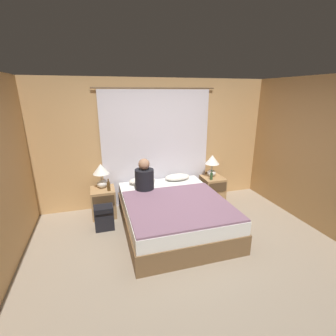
# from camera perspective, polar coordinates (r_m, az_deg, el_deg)

# --- Properties ---
(ground_plane) EXTENTS (16.00, 16.00, 0.00)m
(ground_plane) POSITION_cam_1_polar(r_m,az_deg,el_deg) (3.85, 4.21, -18.23)
(ground_plane) COLOR gray
(wall_back) EXTENTS (4.74, 0.06, 2.50)m
(wall_back) POSITION_cam_1_polar(r_m,az_deg,el_deg) (4.94, -2.82, 5.83)
(wall_back) COLOR tan
(wall_back) RESTS_ON ground_plane
(wall_right) EXTENTS (0.06, 3.63, 2.50)m
(wall_right) POSITION_cam_1_polar(r_m,az_deg,el_deg) (4.65, 32.73, 2.33)
(wall_right) COLOR tan
(wall_right) RESTS_ON ground_plane
(curtain_panel) EXTENTS (2.37, 0.02, 2.32)m
(curtain_panel) POSITION_cam_1_polar(r_m,az_deg,el_deg) (4.90, -2.63, 4.63)
(curtain_panel) COLOR silver
(curtain_panel) RESTS_ON ground_plane
(bed) EXTENTS (1.65, 2.09, 0.53)m
(bed) POSITION_cam_1_polar(r_m,az_deg,el_deg) (4.21, 1.24, -10.59)
(bed) COLOR brown
(bed) RESTS_ON ground_plane
(nightstand_left) EXTENTS (0.43, 0.47, 0.53)m
(nightstand_left) POSITION_cam_1_polar(r_m,az_deg,el_deg) (4.74, -14.86, -7.76)
(nightstand_left) COLOR #A87F51
(nightstand_left) RESTS_ON ground_plane
(nightstand_right) EXTENTS (0.43, 0.47, 0.53)m
(nightstand_right) POSITION_cam_1_polar(r_m,az_deg,el_deg) (5.26, 10.34, -4.90)
(nightstand_right) COLOR #A87F51
(nightstand_right) RESTS_ON ground_plane
(lamp_left) EXTENTS (0.30, 0.30, 0.46)m
(lamp_left) POSITION_cam_1_polar(r_m,az_deg,el_deg) (4.61, -15.43, -0.97)
(lamp_left) COLOR silver
(lamp_left) RESTS_ON nightstand_left
(lamp_right) EXTENTS (0.30, 0.30, 0.46)m
(lamp_right) POSITION_cam_1_polar(r_m,az_deg,el_deg) (5.14, 10.31, 1.26)
(lamp_right) COLOR silver
(lamp_right) RESTS_ON nightstand_right
(pillow_left) EXTENTS (0.51, 0.29, 0.12)m
(pillow_left) POSITION_cam_1_polar(r_m,az_deg,el_deg) (4.76, -6.07, -2.96)
(pillow_left) COLOR silver
(pillow_left) RESTS_ON bed
(pillow_right) EXTENTS (0.51, 0.29, 0.12)m
(pillow_right) POSITION_cam_1_polar(r_m,az_deg,el_deg) (4.94, 2.21, -2.14)
(pillow_right) COLOR silver
(pillow_right) RESTS_ON bed
(blanket_on_bed) EXTENTS (1.59, 1.50, 0.03)m
(blanket_on_bed) POSITION_cam_1_polar(r_m,az_deg,el_deg) (3.86, 2.48, -8.66)
(blanket_on_bed) COLOR slate
(blanket_on_bed) RESTS_ON bed
(person_left_in_bed) EXTENTS (0.34, 0.34, 0.59)m
(person_left_in_bed) POSITION_cam_1_polar(r_m,az_deg,el_deg) (4.38, -5.55, -2.26)
(person_left_in_bed) COLOR black
(person_left_in_bed) RESTS_ON bed
(beer_bottle_on_left_stand) EXTENTS (0.06, 0.06, 0.22)m
(beer_bottle_on_left_stand) POSITION_cam_1_polar(r_m,az_deg,el_deg) (4.51, -13.74, -4.13)
(beer_bottle_on_left_stand) COLOR #513819
(beer_bottle_on_left_stand) RESTS_ON nightstand_left
(beer_bottle_on_right_stand) EXTENTS (0.06, 0.06, 0.20)m
(beer_bottle_on_right_stand) POSITION_cam_1_polar(r_m,az_deg,el_deg) (5.00, 10.14, -1.85)
(beer_bottle_on_right_stand) COLOR #2D4C28
(beer_bottle_on_right_stand) RESTS_ON nightstand_right
(backpack_on_floor) EXTENTS (0.31, 0.24, 0.43)m
(backpack_on_floor) POSITION_cam_1_polar(r_m,az_deg,el_deg) (4.31, -14.75, -10.88)
(backpack_on_floor) COLOR black
(backpack_on_floor) RESTS_ON ground_plane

